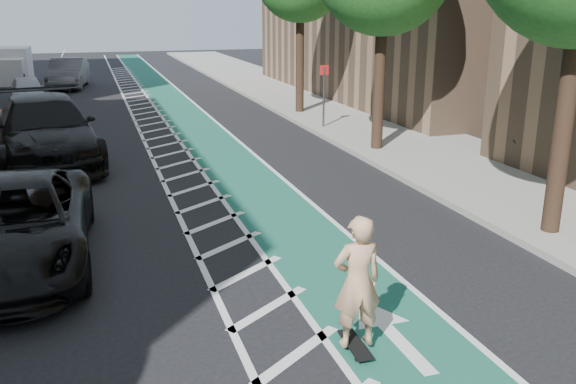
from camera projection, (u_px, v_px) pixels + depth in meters
name	position (u px, v px, depth m)	size (l,w,h in m)	color
ground	(162.00, 285.00, 10.42)	(120.00, 120.00, 0.00)	black
bike_lane	(217.00, 149.00, 20.41)	(2.00, 90.00, 0.01)	#175141
buffer_strip	(172.00, 152.00, 19.96)	(1.40, 90.00, 0.01)	silver
sidewalk_right	(391.00, 135.00, 22.30)	(5.00, 90.00, 0.15)	gray
curb_right	(329.00, 139.00, 21.58)	(0.12, 90.00, 0.16)	gray
sign_post	(324.00, 95.00, 23.19)	(0.35, 0.08, 2.47)	#4C4C4C
skateboard	(355.00, 345.00, 8.40)	(0.27, 0.82, 0.11)	black
skateboarder	(357.00, 282.00, 8.12)	(0.68, 0.45, 1.86)	tan
suv_near	(13.00, 225.00, 10.97)	(2.64, 5.72, 1.59)	black
suv_far	(45.00, 131.00, 18.36)	(2.79, 6.87, 1.99)	black
car_silver	(27.00, 89.00, 30.17)	(1.57, 3.91, 1.33)	#A5A6AB
car_grey	(68.00, 73.00, 35.79)	(1.81, 5.20, 1.71)	#56565B
pedestrian	(523.00, 138.00, 17.39)	(0.81, 0.63, 1.68)	black
box_truck	(9.00, 67.00, 38.57)	(2.41, 5.13, 2.11)	white
barrel_a	(37.00, 201.00, 13.47)	(0.68, 0.68, 0.93)	orange
barrel_b	(65.00, 128.00, 21.61)	(0.69, 0.69, 0.94)	#D8570B
barrel_c	(6.00, 122.00, 23.08)	(0.62, 0.62, 0.84)	#FF4A0D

